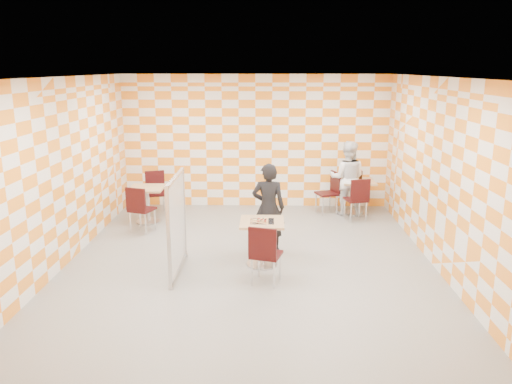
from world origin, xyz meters
TOP-DOWN VIEW (x-y plane):
  - room_shell at (0.00, 0.54)m, footprint 7.00×7.00m
  - main_table at (0.20, -0.12)m, footprint 0.70×0.70m
  - second_table at (2.26, 2.88)m, footprint 0.70×0.70m
  - empty_table at (-2.20, 2.13)m, footprint 0.70×0.70m
  - chair_main_front at (0.25, -0.91)m, footprint 0.52×0.53m
  - chair_second_front at (2.16, 2.30)m, footprint 0.51×0.52m
  - chair_second_side at (1.67, 2.91)m, footprint 0.55×0.54m
  - chair_empty_near at (-2.18, 1.44)m, footprint 0.54×0.54m
  - chair_empty_far at (-2.18, 2.86)m, footprint 0.53×0.54m
  - partition at (-1.11, -0.43)m, footprint 0.08×1.38m
  - man_dark at (0.30, 0.55)m, footprint 0.59×0.40m
  - man_white at (2.01, 2.84)m, footprint 0.88×0.74m
  - pizza_on_foil at (0.20, -0.13)m, footprint 0.40×0.40m
  - sport_bottle at (2.14, 2.92)m, footprint 0.06×0.06m
  - soda_bottle at (2.32, 2.95)m, footprint 0.07×0.07m

SIDE VIEW (x-z plane):
  - main_table at x=0.20m, z-range 0.13..0.88m
  - second_table at x=2.26m, z-range 0.13..0.88m
  - empty_table at x=-2.20m, z-range 0.13..0.88m
  - chair_main_front at x=0.25m, z-range 0.08..1.01m
  - chair_second_front at x=2.16m, z-range 0.08..1.01m
  - chair_second_side at x=1.67m, z-range 0.08..1.01m
  - chair_empty_near at x=-2.18m, z-range 0.08..1.01m
  - chair_empty_far at x=-2.18m, z-range 0.08..1.01m
  - pizza_on_foil at x=0.20m, z-range 0.74..0.79m
  - man_dark at x=0.30m, z-range 0.00..1.56m
  - partition at x=-1.11m, z-range 0.02..1.57m
  - man_white at x=2.01m, z-range 0.00..1.62m
  - sport_bottle at x=2.14m, z-range 0.74..0.94m
  - soda_bottle at x=2.32m, z-range 0.74..0.97m
  - room_shell at x=0.00m, z-range -2.00..5.00m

